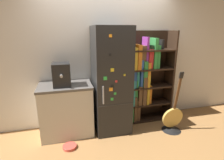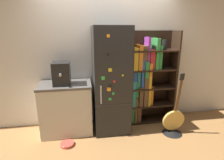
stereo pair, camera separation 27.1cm
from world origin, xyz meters
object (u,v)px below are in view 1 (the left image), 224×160
(bookshelf, at_px, (144,78))
(pet_bowl, at_px, (70,146))
(guitar, at_px, (172,122))
(refrigerator, at_px, (111,81))
(espresso_machine, at_px, (62,75))

(bookshelf, relative_size, pet_bowl, 8.25)
(guitar, height_order, pet_bowl, guitar)
(refrigerator, xyz_separation_m, espresso_machine, (-0.84, -0.02, 0.17))
(bookshelf, distance_m, guitar, 0.98)
(espresso_machine, xyz_separation_m, pet_bowl, (0.05, -0.41, -1.08))
(bookshelf, relative_size, espresso_machine, 4.73)
(refrigerator, relative_size, espresso_machine, 4.93)
(refrigerator, xyz_separation_m, guitar, (1.06, -0.39, -0.77))
(bookshelf, bearing_deg, refrigerator, -166.48)
(refrigerator, bearing_deg, bookshelf, 13.52)
(refrigerator, distance_m, espresso_machine, 0.86)
(refrigerator, height_order, pet_bowl, refrigerator)
(espresso_machine, relative_size, guitar, 0.33)
(refrigerator, relative_size, guitar, 1.63)
(espresso_machine, bearing_deg, refrigerator, 1.20)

